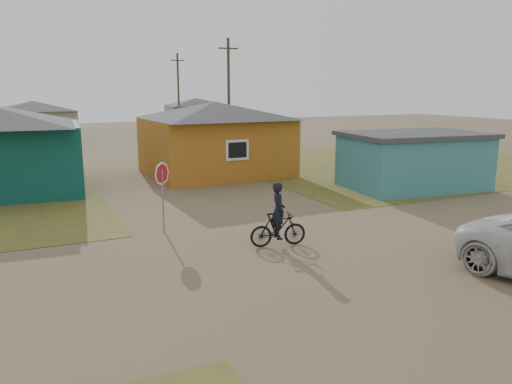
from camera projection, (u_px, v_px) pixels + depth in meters
ground at (308, 257)px, 13.77m from camera, size 120.00×120.00×0.00m
grass_ne at (395, 163)px, 31.08m from camera, size 20.00×18.00×0.00m
house_yellow at (215, 137)px, 26.82m from camera, size 7.72×6.76×3.90m
shed_turquoise at (413, 160)px, 23.19m from camera, size 6.71×4.93×2.60m
house_pale_west at (34, 122)px, 41.12m from camera, size 7.04×6.15×3.60m
house_beige_east at (197, 115)px, 53.04m from camera, size 6.95×6.05×3.60m
utility_pole_near at (229, 95)px, 35.14m from camera, size 1.40×0.20×8.00m
utility_pole_far at (178, 93)px, 49.77m from camera, size 1.40×0.20×8.00m
stop_sign at (162, 181)px, 15.84m from camera, size 0.73×0.28×2.31m
cyclist at (278, 223)px, 14.64m from camera, size 1.76×0.77×1.92m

